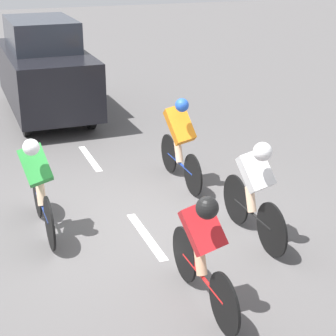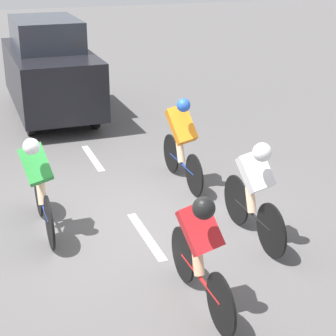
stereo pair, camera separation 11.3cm
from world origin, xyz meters
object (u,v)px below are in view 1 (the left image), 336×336
object	(u,v)px
cyclist_white	(255,187)
cyclist_red	(203,246)
cyclist_orange	(180,139)
cyclist_green	(38,183)
support_car	(45,69)

from	to	relation	value
cyclist_white	cyclist_red	bearing A→B (deg)	42.18
cyclist_orange	cyclist_red	bearing A→B (deg)	71.82
cyclist_orange	cyclist_red	xyz separation A→B (m)	(1.06, 3.23, -0.03)
cyclist_white	cyclist_red	xyz separation A→B (m)	(1.25, 1.13, -0.01)
cyclist_green	cyclist_red	bearing A→B (deg)	119.58
cyclist_white	support_car	distance (m)	7.12
cyclist_orange	cyclist_white	size ratio (longest dim) A/B	1.02
cyclist_green	cyclist_red	size ratio (longest dim) A/B	1.03
cyclist_green	cyclist_white	distance (m)	2.85
cyclist_orange	cyclist_red	size ratio (longest dim) A/B	1.01
cyclist_white	cyclist_red	world-z (taller)	cyclist_white
cyclist_red	cyclist_orange	bearing A→B (deg)	-108.18
cyclist_white	cyclist_red	size ratio (longest dim) A/B	0.98
cyclist_orange	support_car	world-z (taller)	support_car
cyclist_green	support_car	world-z (taller)	support_car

